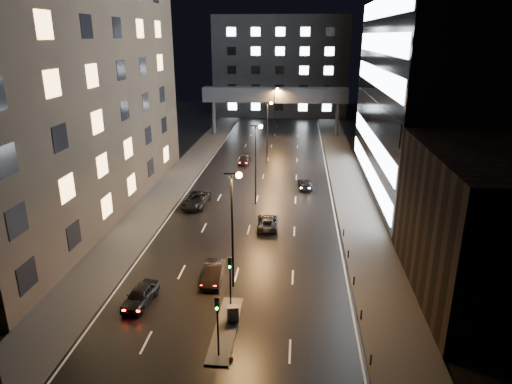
{
  "coord_description": "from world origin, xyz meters",
  "views": [
    {
      "loc": [
        5.13,
        -25.71,
        20.24
      ],
      "look_at": [
        0.69,
        21.16,
        4.0
      ],
      "focal_mm": 32.0,
      "sensor_mm": 36.0,
      "label": 1
    }
  ],
  "objects_px": {
    "car_away_b": "(213,273)",
    "car_away_d": "(245,160)",
    "utility_cabinet": "(233,314)",
    "car_toward_b": "(305,184)",
    "car_toward_a": "(267,222)",
    "car_away_a": "(140,296)",
    "car_away_c": "(196,200)"
  },
  "relations": [
    {
      "from": "car_away_d",
      "to": "utility_cabinet",
      "type": "bearing_deg",
      "value": -83.97
    },
    {
      "from": "car_away_a",
      "to": "utility_cabinet",
      "type": "relative_size",
      "value": 3.41
    },
    {
      "from": "car_away_c",
      "to": "utility_cabinet",
      "type": "relative_size",
      "value": 4.61
    },
    {
      "from": "car_away_d",
      "to": "car_away_b",
      "type": "bearing_deg",
      "value": -86.95
    },
    {
      "from": "car_toward_a",
      "to": "car_toward_b",
      "type": "distance_m",
      "value": 14.83
    },
    {
      "from": "utility_cabinet",
      "to": "car_toward_b",
      "type": "bearing_deg",
      "value": 67.41
    },
    {
      "from": "car_away_b",
      "to": "car_away_d",
      "type": "distance_m",
      "value": 38.13
    },
    {
      "from": "car_away_a",
      "to": "car_away_b",
      "type": "bearing_deg",
      "value": 45.84
    },
    {
      "from": "car_away_d",
      "to": "car_toward_b",
      "type": "xyz_separation_m",
      "value": [
        9.9,
        -11.9,
        -0.0
      ]
    },
    {
      "from": "utility_cabinet",
      "to": "car_away_c",
      "type": "bearing_deg",
      "value": 95.9
    },
    {
      "from": "car_away_d",
      "to": "car_toward_b",
      "type": "bearing_deg",
      "value": -49.85
    },
    {
      "from": "car_away_c",
      "to": "car_toward_a",
      "type": "xyz_separation_m",
      "value": [
        9.38,
        -5.97,
        -0.15
      ]
    },
    {
      "from": "car_away_b",
      "to": "car_toward_b",
      "type": "xyz_separation_m",
      "value": [
        8.13,
        26.19,
        -0.09
      ]
    },
    {
      "from": "car_toward_a",
      "to": "car_toward_b",
      "type": "bearing_deg",
      "value": -109.81
    },
    {
      "from": "car_away_a",
      "to": "car_toward_a",
      "type": "height_order",
      "value": "car_away_a"
    },
    {
      "from": "car_toward_a",
      "to": "car_away_b",
      "type": "bearing_deg",
      "value": 68.92
    },
    {
      "from": "car_away_a",
      "to": "car_toward_a",
      "type": "xyz_separation_m",
      "value": [
        8.96,
        16.08,
        -0.08
      ]
    },
    {
      "from": "car_toward_b",
      "to": "utility_cabinet",
      "type": "xyz_separation_m",
      "value": [
        -5.55,
        -32.12,
        0.14
      ]
    },
    {
      "from": "car_away_a",
      "to": "car_away_d",
      "type": "relative_size",
      "value": 0.97
    },
    {
      "from": "car_toward_b",
      "to": "utility_cabinet",
      "type": "distance_m",
      "value": 32.59
    },
    {
      "from": "car_toward_a",
      "to": "car_toward_b",
      "type": "xyz_separation_m",
      "value": [
        4.25,
        14.21,
        -0.01
      ]
    },
    {
      "from": "car_toward_b",
      "to": "car_away_a",
      "type": "bearing_deg",
      "value": 61.29
    },
    {
      "from": "car_away_a",
      "to": "car_away_c",
      "type": "relative_size",
      "value": 0.74
    },
    {
      "from": "car_away_d",
      "to": "utility_cabinet",
      "type": "height_order",
      "value": "utility_cabinet"
    },
    {
      "from": "car_toward_b",
      "to": "utility_cabinet",
      "type": "relative_size",
      "value": 3.52
    },
    {
      "from": "car_away_d",
      "to": "car_toward_a",
      "type": "height_order",
      "value": "car_toward_a"
    },
    {
      "from": "car_toward_a",
      "to": "car_away_a",
      "type": "bearing_deg",
      "value": 57.72
    },
    {
      "from": "car_away_a",
      "to": "car_away_b",
      "type": "xyz_separation_m",
      "value": [
        5.08,
        4.1,
        0.01
      ]
    },
    {
      "from": "car_toward_a",
      "to": "utility_cabinet",
      "type": "distance_m",
      "value": 17.95
    },
    {
      "from": "car_away_a",
      "to": "car_away_b",
      "type": "distance_m",
      "value": 6.53
    },
    {
      "from": "car_away_a",
      "to": "car_away_d",
      "type": "xyz_separation_m",
      "value": [
        3.31,
        42.19,
        -0.09
      ]
    },
    {
      "from": "utility_cabinet",
      "to": "car_toward_a",
      "type": "bearing_deg",
      "value": 73.06
    }
  ]
}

